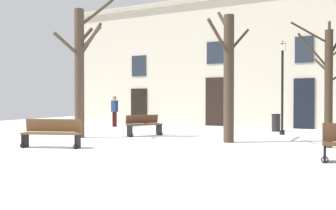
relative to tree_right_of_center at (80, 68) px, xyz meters
name	(u,v)px	position (x,y,z in m)	size (l,w,h in m)	color
ground_plane	(150,140)	(2.94, 0.39, -2.79)	(30.46, 30.46, 0.00)	white
building_facade	(215,60)	(2.94, 8.39, 1.06)	(19.04, 0.60, 7.60)	beige
tree_right_of_center	(80,68)	(0.00, 0.00, 0.00)	(1.27, 2.36, 5.70)	#4C3D2D
tree_center	(329,81)	(8.97, 1.12, -0.68)	(2.30, 1.34, 4.14)	#382B1E
tree_near_facade	(228,74)	(5.74, 1.07, -0.37)	(1.32, 2.76, 4.84)	#423326
streetlamp	(282,77)	(7.14, 4.61, -0.32)	(0.30, 0.30, 4.06)	black
litter_bin	(276,123)	(6.69, 6.04, -2.37)	(0.42, 0.42, 0.83)	black
bench_back_to_back_left	(144,125)	(1.96, 1.68, -2.34)	(1.24, 1.54, 0.87)	#51331E
bench_near_center_tree	(52,133)	(1.10, -2.68, -2.31)	(1.92, 0.98, 0.90)	brown
person_crossing_plaza	(115,109)	(-1.88, 5.12, -1.82)	(0.43, 0.34, 1.74)	#350F0F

